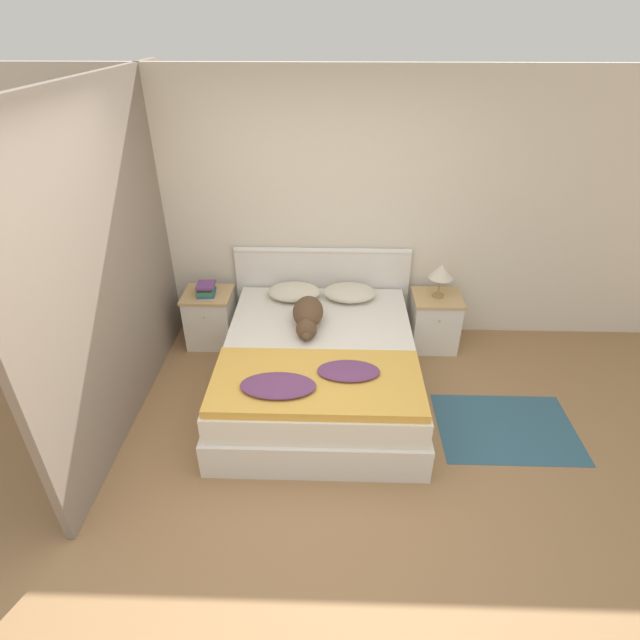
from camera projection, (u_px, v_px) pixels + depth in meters
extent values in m
plane|color=#997047|center=(301.00, 483.00, 3.59)|extent=(16.00, 16.00, 0.00)
cube|color=beige|center=(313.00, 212.00, 4.74)|extent=(9.00, 0.06, 2.55)
cube|color=gray|center=(119.00, 258.00, 3.86)|extent=(0.06, 3.10, 2.55)
cube|color=silver|center=(319.00, 378.00, 4.39)|extent=(1.66, 2.01, 0.30)
cube|color=silver|center=(319.00, 354.00, 4.25)|extent=(1.60, 1.95, 0.23)
cube|color=silver|center=(322.00, 292.00, 5.10)|extent=(1.74, 0.04, 0.91)
cylinder|color=silver|center=(323.00, 251.00, 4.86)|extent=(1.74, 0.06, 0.06)
cube|color=silver|center=(211.00, 319.00, 5.01)|extent=(0.44, 0.40, 0.53)
cube|color=tan|center=(207.00, 294.00, 4.86)|extent=(0.47, 0.42, 0.03)
sphere|color=tan|center=(204.00, 317.00, 4.76)|extent=(0.02, 0.02, 0.02)
cube|color=silver|center=(434.00, 323.00, 4.95)|extent=(0.44, 0.40, 0.53)
cube|color=tan|center=(438.00, 298.00, 4.81)|extent=(0.47, 0.42, 0.03)
sphere|color=tan|center=(440.00, 321.00, 4.70)|extent=(0.02, 0.02, 0.02)
ellipsoid|color=beige|center=(294.00, 292.00, 4.82)|extent=(0.51, 0.37, 0.13)
ellipsoid|color=beige|center=(350.00, 293.00, 4.81)|extent=(0.51, 0.37, 0.13)
cube|color=gold|center=(317.00, 382.00, 3.68)|extent=(1.56, 0.77, 0.07)
ellipsoid|color=#663860|center=(278.00, 386.00, 3.56)|extent=(0.55, 0.31, 0.06)
ellipsoid|color=#663860|center=(349.00, 371.00, 3.71)|extent=(0.47, 0.27, 0.05)
ellipsoid|color=brown|center=(308.00, 312.00, 4.41)|extent=(0.27, 0.43, 0.22)
sphere|color=brown|center=(307.00, 329.00, 4.21)|extent=(0.18, 0.18, 0.18)
ellipsoid|color=brown|center=(306.00, 336.00, 4.15)|extent=(0.08, 0.10, 0.07)
cone|color=brown|center=(301.00, 322.00, 4.18)|extent=(0.06, 0.06, 0.06)
cone|color=brown|center=(312.00, 322.00, 4.18)|extent=(0.06, 0.06, 0.06)
ellipsoid|color=brown|center=(313.00, 307.00, 4.59)|extent=(0.14, 0.20, 0.08)
cube|color=#285689|center=(207.00, 293.00, 4.83)|extent=(0.18, 0.22, 0.03)
cube|color=#337547|center=(206.00, 290.00, 4.82)|extent=(0.16, 0.21, 0.03)
cube|color=#232328|center=(205.00, 287.00, 4.80)|extent=(0.14, 0.19, 0.02)
cube|color=#703D7F|center=(206.00, 285.00, 4.79)|extent=(0.17, 0.18, 0.03)
cylinder|color=#9E7A4C|center=(438.00, 295.00, 4.80)|extent=(0.11, 0.11, 0.02)
cylinder|color=#9E7A4C|center=(439.00, 286.00, 4.75)|extent=(0.02, 0.02, 0.18)
cone|color=beige|center=(441.00, 271.00, 4.66)|extent=(0.23, 0.23, 0.14)
cube|color=#335B70|center=(506.00, 428.00, 4.07)|extent=(1.10, 0.81, 0.00)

